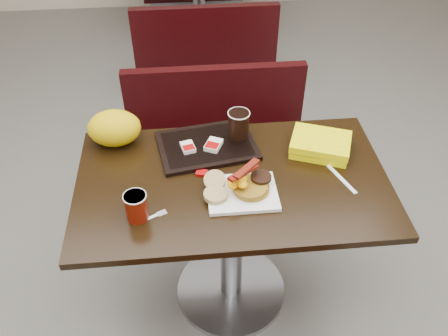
{
  "coord_description": "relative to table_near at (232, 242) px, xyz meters",
  "views": [
    {
      "loc": [
        -0.16,
        -1.32,
        1.99
      ],
      "look_at": [
        -0.03,
        -0.01,
        0.82
      ],
      "focal_mm": 37.88,
      "sensor_mm": 36.0,
      "label": 1
    }
  ],
  "objects": [
    {
      "name": "table_far",
      "position": [
        0.0,
        2.6,
        0.0
      ],
      "size": [
        1.2,
        0.7,
        0.75
      ],
      "primitive_type": null,
      "color": "black",
      "rests_on": "floor"
    },
    {
      "name": "bench_far_s",
      "position": [
        0.0,
        1.9,
        -0.02
      ],
      "size": [
        1.0,
        0.46,
        0.72
      ],
      "primitive_type": null,
      "color": "black",
      "rests_on": "floor"
    },
    {
      "name": "floor",
      "position": [
        0.0,
        0.0,
        -0.38
      ],
      "size": [
        6.0,
        7.0,
        0.01
      ],
      "primitive_type": "cube",
      "color": "slate",
      "rests_on": "ground"
    },
    {
      "name": "table_near",
      "position": [
        0.0,
        0.0,
        0.0
      ],
      "size": [
        1.2,
        0.7,
        0.75
      ],
      "primitive_type": null,
      "color": "black",
      "rests_on": "floor"
    },
    {
      "name": "tray",
      "position": [
        -0.08,
        0.2,
        0.38
      ],
      "size": [
        0.43,
        0.34,
        0.02
      ],
      "primitive_type": "cube",
      "rotation": [
        0.0,
        0.0,
        0.17
      ],
      "color": "black",
      "rests_on": "table_near"
    },
    {
      "name": "platter",
      "position": [
        0.03,
        -0.09,
        0.38
      ],
      "size": [
        0.26,
        0.2,
        0.02
      ],
      "primitive_type": "cube",
      "rotation": [
        0.0,
        0.0,
        -0.0
      ],
      "color": "white",
      "rests_on": "table_near"
    },
    {
      "name": "condiment_ketchup",
      "position": [
        -0.12,
        0.04,
        0.38
      ],
      "size": [
        0.05,
        0.04,
        0.01
      ],
      "primitive_type": "cube",
      "rotation": [
        0.0,
        0.0,
        -0.25
      ],
      "color": "#8C0504",
      "rests_on": "table_near"
    },
    {
      "name": "paper_bag",
      "position": [
        -0.46,
        0.27,
        0.45
      ],
      "size": [
        0.26,
        0.22,
        0.15
      ],
      "primitive_type": "ellipsoid",
      "rotation": [
        0.0,
        0.0,
        -0.34
      ],
      "color": "#CDA806",
      "rests_on": "table_near"
    },
    {
      "name": "hashbrown_sleeve_right",
      "position": [
        -0.06,
        0.18,
        0.4
      ],
      "size": [
        0.09,
        0.1,
        0.02
      ],
      "primitive_type": "cube",
      "rotation": [
        0.0,
        0.0,
        -0.44
      ],
      "color": "silver",
      "rests_on": "tray"
    },
    {
      "name": "clamshell",
      "position": [
        0.37,
        0.14,
        0.41
      ],
      "size": [
        0.28,
        0.25,
        0.06
      ],
      "primitive_type": "cube",
      "rotation": [
        0.0,
        0.0,
        -0.36
      ],
      "color": "#F2E604",
      "rests_on": "table_near"
    },
    {
      "name": "hashbrown_sleeve_left",
      "position": [
        -0.16,
        0.18,
        0.4
      ],
      "size": [
        0.07,
        0.08,
        0.02
      ],
      "primitive_type": "cube",
      "rotation": [
        0.0,
        0.0,
        0.24
      ],
      "color": "silver",
      "rests_on": "tray"
    },
    {
      "name": "knife",
      "position": [
        0.42,
        -0.04,
        0.38
      ],
      "size": [
        0.08,
        0.17,
        0.0
      ],
      "primitive_type": "cube",
      "rotation": [
        0.0,
        0.0,
        -1.21
      ],
      "color": "white",
      "rests_on": "table_near"
    },
    {
      "name": "condiment_syrup",
      "position": [
        -0.17,
        0.07,
        0.38
      ],
      "size": [
        0.04,
        0.03,
        0.01
      ],
      "primitive_type": "cube",
      "rotation": [
        0.0,
        0.0,
        0.21
      ],
      "color": "#9F2106",
      "rests_on": "table_near"
    },
    {
      "name": "sausage_patty",
      "position": [
        0.1,
        -0.05,
        0.42
      ],
      "size": [
        0.08,
        0.08,
        0.01
      ],
      "primitive_type": "cylinder",
      "rotation": [
        0.0,
        0.0,
        0.01
      ],
      "color": "black",
      "rests_on": "pancake_stack"
    },
    {
      "name": "muffin_bottom",
      "position": [
        -0.07,
        -0.1,
        0.4
      ],
      "size": [
        0.1,
        0.1,
        0.02
      ],
      "primitive_type": "cylinder",
      "rotation": [
        0.0,
        0.0,
        0.19
      ],
      "color": "tan",
      "rests_on": "platter"
    },
    {
      "name": "pancake_stack",
      "position": [
        0.06,
        -0.08,
        0.4
      ],
      "size": [
        0.14,
        0.14,
        0.03
      ],
      "primitive_type": "cylinder",
      "rotation": [
        0.0,
        0.0,
        -0.07
      ],
      "color": "#876016",
      "rests_on": "platter"
    },
    {
      "name": "bench_near_n",
      "position": [
        0.0,
        0.7,
        -0.02
      ],
      "size": [
        1.0,
        0.46,
        0.72
      ],
      "primitive_type": null,
      "color": "black",
      "rests_on": "floor"
    },
    {
      "name": "muffin_top",
      "position": [
        -0.07,
        -0.04,
        0.41
      ],
      "size": [
        0.1,
        0.1,
        0.05
      ],
      "primitive_type": "cylinder",
      "rotation": [
        0.38,
        0.0,
        -0.24
      ],
      "color": "tan",
      "rests_on": "platter"
    },
    {
      "name": "coffee_cup_near",
      "position": [
        -0.35,
        -0.17,
        0.43
      ],
      "size": [
        0.09,
        0.09,
        0.11
      ],
      "primitive_type": "cylinder",
      "rotation": [
        0.0,
        0.0,
        0.2
      ],
      "color": "#951705",
      "rests_on": "table_near"
    },
    {
      "name": "bacon_strips",
      "position": [
        0.03,
        -0.07,
        0.47
      ],
      "size": [
        0.15,
        0.15,
        0.01
      ],
      "primitive_type": null,
      "rotation": [
        0.0,
        0.0,
        0.71
      ],
      "color": "#4E0605",
      "rests_on": "scrambled_eggs"
    },
    {
      "name": "coffee_cup_far",
      "position": [
        0.05,
        0.24,
        0.45
      ],
      "size": [
        0.09,
        0.09,
        0.12
      ],
      "primitive_type": "cylinder",
      "rotation": [
        0.0,
        0.0,
        0.07
      ],
      "color": "black",
      "rests_on": "tray"
    },
    {
      "name": "scrambled_eggs",
      "position": [
        0.02,
        -0.08,
        0.44
      ],
      "size": [
        0.11,
        0.11,
        0.05
      ],
      "primitive_type": "ellipsoid",
      "rotation": [
        0.0,
        0.0,
        -0.33
      ],
      "color": "#FFC205",
      "rests_on": "pancake_stack"
    },
    {
      "name": "fork",
      "position": [
        -0.32,
        -0.18,
        0.38
      ],
      "size": [
        0.12,
        0.07,
        0.0
      ],
      "primitive_type": null,
      "rotation": [
        0.0,
        0.0,
        0.44
      ],
      "color": "white",
      "rests_on": "table_near"
    }
  ]
}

